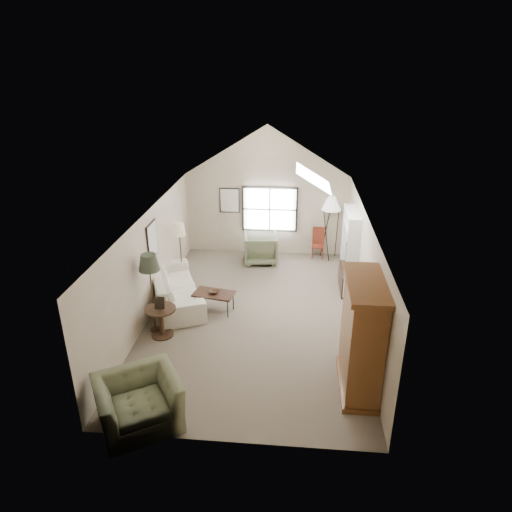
# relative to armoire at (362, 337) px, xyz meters

# --- Properties ---
(room_shell) EXTENTS (5.01, 8.01, 4.00)m
(room_shell) POSITION_rel_armoire_xyz_m (-2.18, 2.40, 2.11)
(room_shell) COLOR brown
(room_shell) RESTS_ON ground
(window) EXTENTS (1.72, 0.08, 1.42)m
(window) POSITION_rel_armoire_xyz_m (-2.08, 6.36, 0.35)
(window) COLOR black
(window) RESTS_ON room_shell
(skylight) EXTENTS (0.80, 1.20, 0.52)m
(skylight) POSITION_rel_armoire_xyz_m (-0.88, 3.30, 2.12)
(skylight) COLOR white
(skylight) RESTS_ON room_shell
(wall_art) EXTENTS (1.97, 3.71, 0.88)m
(wall_art) POSITION_rel_armoire_xyz_m (-4.06, 4.34, 0.63)
(wall_art) COLOR black
(wall_art) RESTS_ON room_shell
(armoire) EXTENTS (0.60, 1.50, 2.20)m
(armoire) POSITION_rel_armoire_xyz_m (0.00, 0.00, 0.00)
(armoire) COLOR brown
(armoire) RESTS_ON ground
(tv_alcove) EXTENTS (0.32, 1.30, 2.10)m
(tv_alcove) POSITION_rel_armoire_xyz_m (0.16, 4.00, 0.05)
(tv_alcove) COLOR white
(tv_alcove) RESTS_ON ground
(media_console) EXTENTS (0.34, 1.18, 0.60)m
(media_console) POSITION_rel_armoire_xyz_m (0.14, 4.00, -0.80)
(media_console) COLOR #382316
(media_console) RESTS_ON ground
(tv_panel) EXTENTS (0.05, 0.90, 0.55)m
(tv_panel) POSITION_rel_armoire_xyz_m (0.14, 4.00, -0.18)
(tv_panel) COLOR black
(tv_panel) RESTS_ON media_console
(sofa) EXTENTS (2.06, 2.95, 0.80)m
(sofa) POSITION_rel_armoire_xyz_m (-4.26, 2.96, -0.70)
(sofa) COLOR beige
(sofa) RESTS_ON ground
(armchair_near) EXTENTS (1.75, 1.69, 0.87)m
(armchair_near) POSITION_rel_armoire_xyz_m (-3.78, -1.30, -0.67)
(armchair_near) COLOR #636345
(armchair_near) RESTS_ON ground
(armchair_far) EXTENTS (1.09, 1.12, 0.91)m
(armchair_far) POSITION_rel_armoire_xyz_m (-2.30, 5.62, -0.64)
(armchair_far) COLOR #5B6446
(armchair_far) RESTS_ON ground
(coffee_table) EXTENTS (1.07, 0.72, 0.50)m
(coffee_table) POSITION_rel_armoire_xyz_m (-3.18, 2.53, -0.85)
(coffee_table) COLOR #351E16
(coffee_table) RESTS_ON ground
(bowl) EXTENTS (0.28, 0.28, 0.06)m
(bowl) POSITION_rel_armoire_xyz_m (-3.18, 2.53, -0.57)
(bowl) COLOR #382217
(bowl) RESTS_ON coffee_table
(side_table) EXTENTS (0.90, 0.90, 0.69)m
(side_table) POSITION_rel_armoire_xyz_m (-4.16, 1.36, -0.76)
(side_table) COLOR #362316
(side_table) RESTS_ON ground
(side_chair) EXTENTS (0.39, 0.39, 0.95)m
(side_chair) POSITION_rel_armoire_xyz_m (-0.56, 6.10, -0.63)
(side_chair) COLOR brown
(side_chair) RESTS_ON ground
(tripod_lamp) EXTENTS (0.77, 0.77, 2.01)m
(tripod_lamp) POSITION_rel_armoire_xyz_m (-0.22, 6.10, -0.09)
(tripod_lamp) COLOR white
(tripod_lamp) RESTS_ON ground
(dark_lamp) EXTENTS (0.60, 0.60, 1.92)m
(dark_lamp) POSITION_rel_armoire_xyz_m (-4.38, 1.56, -0.14)
(dark_lamp) COLOR #242A1E
(dark_lamp) RESTS_ON ground
(tan_lamp) EXTENTS (0.45, 0.45, 1.72)m
(tan_lamp) POSITION_rel_armoire_xyz_m (-4.38, 4.16, -0.24)
(tan_lamp) COLOR tan
(tan_lamp) RESTS_ON ground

